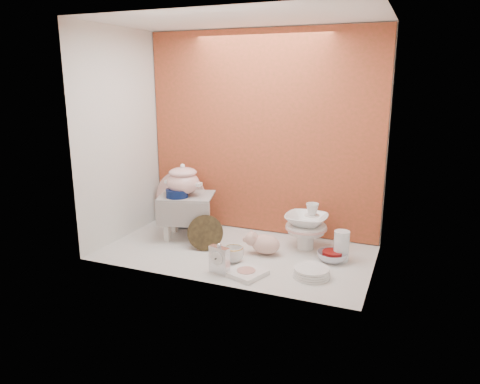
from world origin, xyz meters
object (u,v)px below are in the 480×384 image
(step_stool, at_px, (187,216))
(crystal_bowl, at_px, (332,257))
(soup_tureen, at_px, (183,180))
(gold_rim_teacup, at_px, (234,254))
(plush_pig, at_px, (266,244))
(blue_white_vase, at_px, (184,210))
(dinner_plate_stack, at_px, (311,272))
(floral_platter, at_px, (181,198))
(porcelain_tower, at_px, (306,226))
(mantel_clock, at_px, (219,259))

(step_stool, bearing_deg, crystal_bowl, -20.01)
(soup_tureen, height_order, gold_rim_teacup, soup_tureen)
(plush_pig, relative_size, crystal_bowl, 1.27)
(blue_white_vase, relative_size, dinner_plate_stack, 1.21)
(floral_platter, distance_m, gold_rim_teacup, 0.93)
(soup_tureen, relative_size, porcelain_tower, 0.83)
(mantel_clock, relative_size, dinner_plate_stack, 0.86)
(plush_pig, height_order, gold_rim_teacup, plush_pig)
(soup_tureen, bearing_deg, plush_pig, -7.32)
(blue_white_vase, height_order, mantel_clock, blue_white_vase)
(floral_platter, distance_m, dinner_plate_stack, 1.37)
(plush_pig, bearing_deg, mantel_clock, -103.12)
(blue_white_vase, xyz_separation_m, gold_rim_teacup, (0.66, -0.55, -0.07))
(step_stool, height_order, mantel_clock, step_stool)
(mantel_clock, xyz_separation_m, porcelain_tower, (0.38, 0.60, 0.07))
(soup_tureen, bearing_deg, step_stool, 57.99)
(dinner_plate_stack, bearing_deg, step_stool, 161.59)
(crystal_bowl, bearing_deg, soup_tureen, 178.40)
(crystal_bowl, bearing_deg, step_stool, 177.25)
(dinner_plate_stack, bearing_deg, soup_tureen, 162.90)
(plush_pig, bearing_deg, porcelain_tower, 52.59)
(step_stool, relative_size, plush_pig, 1.53)
(soup_tureen, xyz_separation_m, porcelain_tower, (0.89, 0.12, -0.27))
(blue_white_vase, xyz_separation_m, porcelain_tower, (1.02, -0.11, 0.03))
(crystal_bowl, relative_size, porcelain_tower, 0.59)
(dinner_plate_stack, bearing_deg, mantel_clock, -163.34)
(crystal_bowl, distance_m, porcelain_tower, 0.30)
(step_stool, height_order, floral_platter, floral_platter)
(gold_rim_teacup, bearing_deg, floral_platter, 140.35)
(step_stool, distance_m, blue_white_vase, 0.27)
(gold_rim_teacup, bearing_deg, soup_tureen, 149.54)
(step_stool, relative_size, dinner_plate_stack, 1.72)
(mantel_clock, relative_size, crystal_bowl, 0.97)
(floral_platter, xyz_separation_m, blue_white_vase, (0.05, -0.04, -0.08))
(soup_tureen, relative_size, plush_pig, 1.11)
(mantel_clock, height_order, plush_pig, mantel_clock)
(mantel_clock, height_order, gold_rim_teacup, mantel_clock)
(crystal_bowl, bearing_deg, blue_white_vase, 167.73)
(floral_platter, bearing_deg, dinner_plate_stack, -26.09)
(blue_white_vase, height_order, porcelain_tower, porcelain_tower)
(floral_platter, xyz_separation_m, porcelain_tower, (1.07, -0.15, -0.05))
(step_stool, distance_m, mantel_clock, 0.70)
(soup_tureen, height_order, mantel_clock, soup_tureen)
(mantel_clock, relative_size, gold_rim_teacup, 1.45)
(floral_platter, distance_m, mantel_clock, 1.03)
(plush_pig, xyz_separation_m, porcelain_tower, (0.22, 0.21, 0.09))
(mantel_clock, bearing_deg, blue_white_vase, 146.07)
(step_stool, height_order, blue_white_vase, step_stool)
(blue_white_vase, distance_m, porcelain_tower, 1.03)
(step_stool, xyz_separation_m, dinner_plate_stack, (1.02, -0.34, -0.13))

